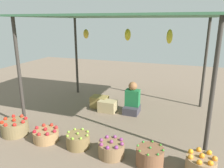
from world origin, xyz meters
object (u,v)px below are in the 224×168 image
object	(u,v)px
basket_red_tomatoes	(15,127)
basket_oranges	(201,165)
vendor_person	(132,101)
basket_green_chilies	(150,156)
wooden_crate_stacked_rear	(99,102)
basket_limes	(78,140)
basket_purple_onions	(111,149)
wooden_crate_near_vendor	(108,106)
basket_red_apples	(46,135)

from	to	relation	value
basket_red_tomatoes	basket_oranges	bearing A→B (deg)	-0.85
vendor_person	basket_green_chilies	xyz separation A→B (m)	(0.78, -1.91, -0.15)
wooden_crate_stacked_rear	basket_red_tomatoes	bearing A→B (deg)	-118.52
basket_limes	basket_purple_onions	size ratio (longest dim) A/B	0.97
vendor_person	basket_oranges	bearing A→B (deg)	-50.90
basket_purple_onions	wooden_crate_stacked_rear	world-z (taller)	basket_purple_onions
basket_purple_onions	wooden_crate_near_vendor	size ratio (longest dim) A/B	1.02
wooden_crate_near_vendor	basket_oranges	bearing A→B (deg)	-39.39
basket_limes	wooden_crate_stacked_rear	xyz separation A→B (m)	(-0.38, 1.89, 0.02)
basket_red_tomatoes	basket_oranges	size ratio (longest dim) A/B	1.19
basket_purple_onions	wooden_crate_near_vendor	distance (m)	1.90
basket_limes	wooden_crate_near_vendor	world-z (taller)	basket_limes
basket_limes	wooden_crate_near_vendor	size ratio (longest dim) A/B	0.99
basket_oranges	wooden_crate_stacked_rear	bearing A→B (deg)	141.26
vendor_person	wooden_crate_near_vendor	size ratio (longest dim) A/B	1.81
basket_purple_onions	basket_oranges	xyz separation A→B (m)	(1.39, 0.01, 0.02)
basket_oranges	wooden_crate_near_vendor	distance (m)	2.75
basket_red_apples	vendor_person	bearing A→B (deg)	56.84
basket_red_apples	wooden_crate_near_vendor	distance (m)	1.80
basket_limes	wooden_crate_stacked_rear	size ratio (longest dim) A/B	1.01
basket_red_apples	wooden_crate_stacked_rear	world-z (taller)	wooden_crate_stacked_rear
basket_red_apples	basket_limes	xyz separation A→B (m)	(0.68, 0.01, 0.02)
basket_limes	vendor_person	bearing A→B (deg)	74.08
basket_green_chilies	wooden_crate_stacked_rear	bearing A→B (deg)	130.37
basket_limes	basket_oranges	distance (m)	2.05
basket_purple_onions	vendor_person	bearing A→B (deg)	94.20
basket_limes	basket_purple_onions	xyz separation A→B (m)	(0.66, -0.07, 0.00)
basket_red_apples	basket_oranges	world-z (taller)	basket_oranges
basket_green_chilies	basket_oranges	bearing A→B (deg)	2.51
basket_green_chilies	wooden_crate_stacked_rear	world-z (taller)	basket_green_chilies
vendor_person	wooden_crate_near_vendor	xyz separation A→B (m)	(-0.59, -0.14, -0.16)
wooden_crate_near_vendor	wooden_crate_stacked_rear	distance (m)	0.37
basket_purple_onions	wooden_crate_near_vendor	world-z (taller)	basket_purple_onions
basket_red_apples	basket_limes	bearing A→B (deg)	0.59
basket_purple_onions	wooden_crate_stacked_rear	distance (m)	2.22
basket_red_tomatoes	basket_oranges	xyz separation A→B (m)	(3.46, -0.05, 0.00)
basket_limes	basket_oranges	size ratio (longest dim) A/B	0.98
vendor_person	basket_red_apples	size ratio (longest dim) A/B	1.64
wooden_crate_near_vendor	wooden_crate_stacked_rear	bearing A→B (deg)	146.12
basket_limes	basket_red_apples	bearing A→B (deg)	-179.41
basket_purple_onions	wooden_crate_stacked_rear	xyz separation A→B (m)	(-1.04, 1.96, 0.02)
basket_red_tomatoes	basket_purple_onions	distance (m)	2.07
vendor_person	basket_limes	xyz separation A→B (m)	(-0.52, -1.83, -0.17)
basket_purple_onions	basket_green_chilies	distance (m)	0.65
basket_limes	wooden_crate_stacked_rear	distance (m)	1.93
basket_red_apples	basket_purple_onions	bearing A→B (deg)	-2.58
basket_oranges	basket_green_chilies	bearing A→B (deg)	-177.49
vendor_person	basket_red_tomatoes	bearing A→B (deg)	-136.52
wooden_crate_stacked_rear	basket_green_chilies	bearing A→B (deg)	-49.63
basket_red_tomatoes	basket_limes	distance (m)	1.41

